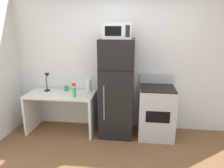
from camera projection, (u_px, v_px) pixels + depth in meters
name	position (u px, v px, depth m)	size (l,w,h in m)	color
wall_back_white	(127.00, 62.00, 3.88)	(5.00, 0.10, 2.60)	silver
desk	(62.00, 104.00, 3.85)	(1.25, 0.63, 0.75)	silver
desk_lamp	(47.00, 79.00, 3.86)	(0.14, 0.12, 0.35)	black
paper_towel_roll	(89.00, 85.00, 3.86)	(0.11, 0.11, 0.24)	white
spray_bottle	(74.00, 91.00, 3.56)	(0.06, 0.06, 0.25)	green
coffee_mug	(66.00, 88.00, 3.94)	(0.08, 0.08, 0.10)	#338C66
refrigerator	(117.00, 89.00, 3.66)	(0.59, 0.61, 1.74)	black
microwave	(117.00, 31.00, 3.37)	(0.46, 0.35, 0.26)	silver
oven_range	(156.00, 112.00, 3.68)	(0.61, 0.61, 1.10)	#B7B7BC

